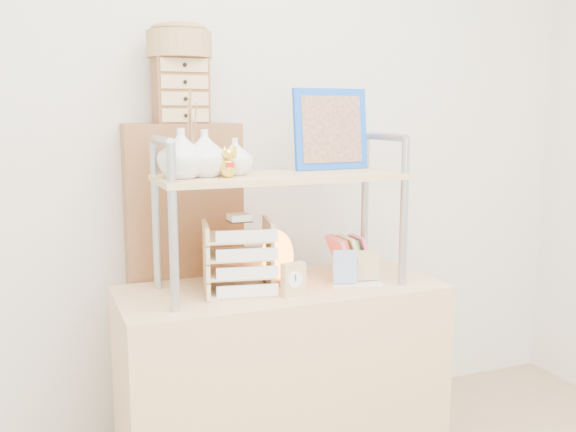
% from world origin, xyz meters
% --- Properties ---
extents(desk, '(1.20, 0.50, 0.75)m').
position_xyz_m(desk, '(0.00, 1.20, 0.38)').
color(desk, tan).
rests_on(desk, ground).
extents(cabinet, '(0.46, 0.27, 1.35)m').
position_xyz_m(cabinet, '(-0.28, 1.57, 0.68)').
color(cabinet, brown).
rests_on(cabinet, ground).
extents(hutch, '(0.90, 0.34, 0.73)m').
position_xyz_m(hutch, '(-0.09, 1.21, 1.18)').
color(hutch, '#989DA6').
rests_on(hutch, desk).
extents(letter_tray, '(0.27, 0.26, 0.29)m').
position_xyz_m(letter_tray, '(-0.17, 1.19, 0.86)').
color(letter_tray, '#DCC184').
rests_on(letter_tray, desk).
extents(salt_lamp, '(0.13, 0.13, 0.21)m').
position_xyz_m(salt_lamp, '(0.00, 1.25, 0.85)').
color(salt_lamp, brown).
rests_on(salt_lamp, desk).
extents(desk_clock, '(0.09, 0.05, 0.12)m').
position_xyz_m(desk_clock, '(-0.01, 1.07, 0.81)').
color(desk_clock, tan).
rests_on(desk_clock, desk).
extents(postcard_stand, '(0.20, 0.10, 0.14)m').
position_xyz_m(postcard_stand, '(0.27, 1.12, 0.79)').
color(postcard_stand, white).
rests_on(postcard_stand, desk).
extents(drawer_chest, '(0.20, 0.16, 0.25)m').
position_xyz_m(drawer_chest, '(-0.28, 1.55, 1.48)').
color(drawer_chest, brown).
rests_on(drawer_chest, cabinet).
extents(woven_basket, '(0.25, 0.25, 0.10)m').
position_xyz_m(woven_basket, '(-0.28, 1.55, 1.65)').
color(woven_basket, olive).
rests_on(woven_basket, drawer_chest).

